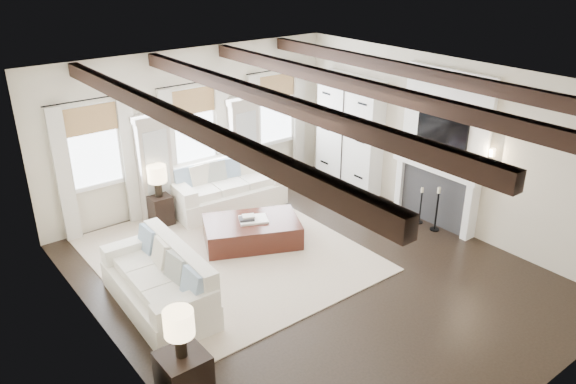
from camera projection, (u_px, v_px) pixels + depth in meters
ground at (310, 274)px, 9.30m from camera, size 7.50×7.50×0.00m
room_shell at (312, 144)px, 9.60m from camera, size 6.54×7.54×3.22m
area_rug at (228, 254)px, 9.90m from camera, size 4.12×4.54×0.02m
sofa_back at (226, 188)px, 11.58m from camera, size 2.36×1.21×0.98m
sofa_left at (162, 284)px, 8.37m from camera, size 1.08×2.23×0.94m
ottoman at (252, 232)px, 10.21m from camera, size 1.98×1.67×0.44m
tray at (253, 220)px, 10.12m from camera, size 0.61×0.55×0.04m
book_lower at (247, 219)px, 10.07m from camera, size 0.32×0.29×0.04m
book_upper at (248, 216)px, 10.08m from camera, size 0.27×0.25×0.03m
side_table_front at (184, 373)px, 6.77m from camera, size 0.55×0.55×0.55m
lamp_front at (179, 326)px, 6.48m from camera, size 0.36×0.36×0.63m
side_table_back at (161, 210)px, 10.85m from camera, size 0.40×0.40×0.60m
lamp_back at (157, 176)px, 10.55m from camera, size 0.36×0.36×0.62m
candlestick_near at (436, 213)px, 10.61m from camera, size 0.18×0.18×0.88m
candlestick_far at (420, 208)px, 10.91m from camera, size 0.15×0.15×0.75m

